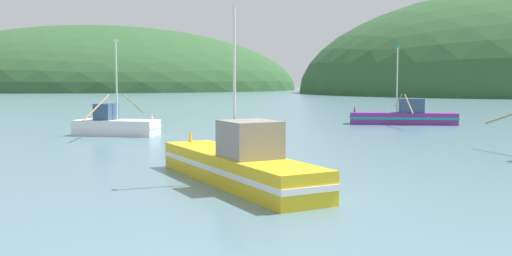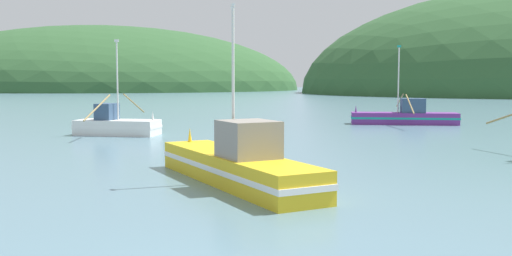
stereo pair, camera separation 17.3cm
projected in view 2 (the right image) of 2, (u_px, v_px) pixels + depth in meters
hill_mid_right at (100, 90)px, 238.71m from camera, size 164.47×131.57×52.07m
fishing_boat_purple at (405, 116)px, 54.80m from camera, size 10.23×13.10×7.53m
fishing_boat_yellow at (237, 164)px, 23.63m from camera, size 7.50×11.08×7.41m
fishing_boat_white at (116, 125)px, 44.33m from camera, size 6.70×10.71×7.35m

